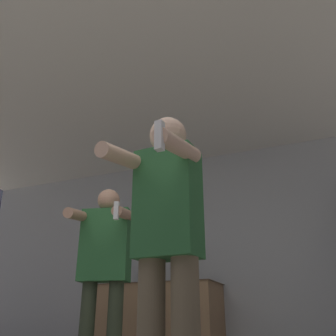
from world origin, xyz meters
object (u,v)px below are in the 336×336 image
object	(u,v)px
bottle_clear_vodka	(114,276)
bottle_tall_gin	(179,271)
person_woman_foreground	(167,237)
bottle_amber_bourbon	(127,276)
bottle_green_wine	(149,275)
person_man_side	(104,262)

from	to	relation	value
bottle_clear_vodka	bottle_tall_gin	world-z (taller)	bottle_tall_gin
bottle_clear_vodka	person_woman_foreground	bearing A→B (deg)	-54.70
bottle_amber_bourbon	bottle_tall_gin	bearing A→B (deg)	0.00
bottle_green_wine	person_woman_foreground	size ratio (longest dim) A/B	0.18
bottle_green_wine	person_woman_foreground	distance (m)	2.64
bottle_green_wine	person_woman_foreground	xyz separation A→B (m)	(1.20, -2.35, -0.13)
bottle_clear_vodka	person_man_side	bearing A→B (deg)	-63.13
bottle_clear_vodka	bottle_amber_bourbon	size ratio (longest dim) A/B	1.04
bottle_tall_gin	bottle_clear_vodka	bearing A→B (deg)	180.00
bottle_tall_gin	bottle_amber_bourbon	size ratio (longest dim) A/B	1.24
person_man_side	bottle_green_wine	bearing A→B (deg)	98.98
person_woman_foreground	person_man_side	xyz separation A→B (m)	(-0.98, 1.00, 0.07)
bottle_amber_bourbon	person_man_side	world-z (taller)	person_man_side
person_woman_foreground	person_man_side	distance (m)	1.41
bottle_clear_vodka	bottle_green_wine	world-z (taller)	bottle_clear_vodka
bottle_amber_bourbon	person_woman_foreground	world-z (taller)	person_woman_foreground
bottle_tall_gin	bottle_amber_bourbon	world-z (taller)	bottle_tall_gin
person_woman_foreground	bottle_green_wine	bearing A→B (deg)	116.95
bottle_tall_gin	bottle_green_wine	distance (m)	0.38
bottle_green_wine	person_man_side	world-z (taller)	person_man_side
bottle_green_wine	bottle_amber_bourbon	xyz separation A→B (m)	(-0.30, 0.00, -0.00)
person_woman_foreground	person_man_side	size ratio (longest dim) A/B	0.98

